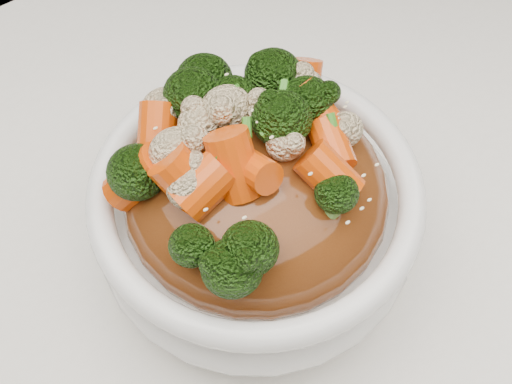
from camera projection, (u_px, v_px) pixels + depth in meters
tablecloth at (310, 309)px, 0.50m from camera, size 1.20×0.80×0.04m
bowl at (256, 219)px, 0.47m from camera, size 0.23×0.23×0.08m
sauce_base at (256, 195)px, 0.44m from camera, size 0.18×0.18×0.09m
carrots at (256, 134)px, 0.39m from camera, size 0.18×0.18×0.05m
broccoli at (256, 135)px, 0.39m from camera, size 0.18×0.18×0.04m
cauliflower at (256, 138)px, 0.40m from camera, size 0.18×0.18×0.03m
scallions at (256, 133)px, 0.39m from camera, size 0.14×0.14×0.02m
sesame_seeds at (256, 133)px, 0.39m from camera, size 0.16×0.16×0.01m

